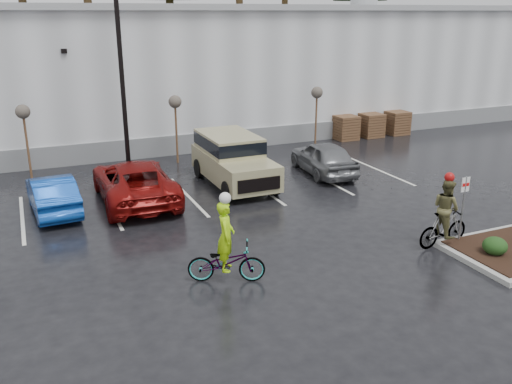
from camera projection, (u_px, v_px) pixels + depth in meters
name	position (u px, v px, depth m)	size (l,w,h in m)	color
ground	(358.00, 270.00, 15.12)	(120.00, 120.00, 0.00)	black
warehouse	(158.00, 67.00, 33.07)	(60.50, 15.50, 7.20)	#B8BABD
wooded_ridge	(102.00, 53.00, 53.27)	(80.00, 25.00, 6.00)	#1E3616
lamppost	(119.00, 41.00, 22.22)	(0.50, 1.00, 9.22)	black
sapling_west	(23.00, 116.00, 22.51)	(0.60, 0.60, 3.20)	#4E321F
sapling_mid	(175.00, 105.00, 24.98)	(0.60, 0.60, 3.20)	#4E321F
sapling_east	(317.00, 96.00, 27.83)	(0.60, 0.60, 3.20)	#4E321F
pallet_stack_a	(346.00, 128.00, 30.30)	(1.20, 1.20, 1.35)	#4E321F
pallet_stack_b	(371.00, 125.00, 30.95)	(1.20, 1.20, 1.35)	#4E321F
pallet_stack_c	(397.00, 123.00, 31.63)	(1.20, 1.20, 1.35)	#4E321F
shrub_a	(495.00, 246.00, 15.64)	(0.70, 0.70, 0.52)	#173412
fire_lane_sign	(463.00, 202.00, 16.29)	(0.30, 0.05, 2.20)	gray
car_blue	(52.00, 194.00, 19.28)	(1.43, 4.10, 1.35)	#0D3B97
car_red	(134.00, 181.00, 20.35)	(2.61, 5.65, 1.57)	maroon
suv_tan	(234.00, 161.00, 22.16)	(2.20, 5.10, 2.06)	tan
car_grey	(323.00, 157.00, 23.87)	(1.74, 4.32, 1.47)	slate
cyclist_hivis	(226.00, 255.00, 14.25)	(2.17, 1.47, 2.50)	#3F3F44
cyclist_olive	(445.00, 220.00, 16.40)	(1.84, 0.89, 2.35)	#3F3F44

